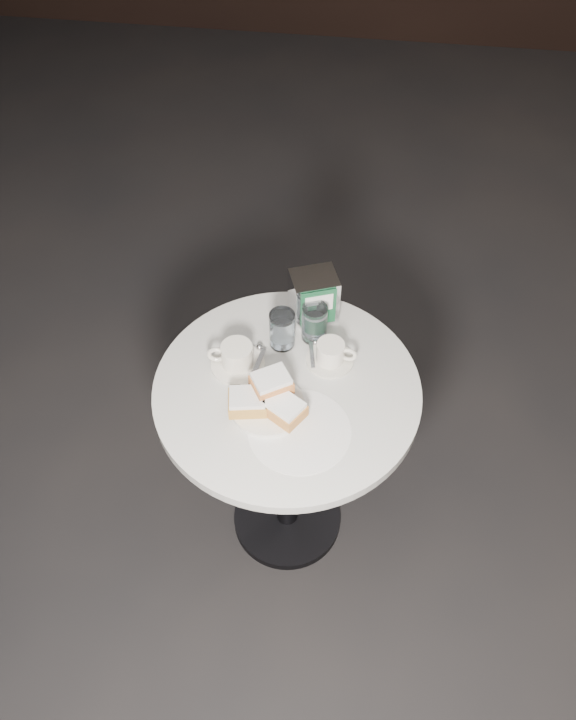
# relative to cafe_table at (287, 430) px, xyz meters

# --- Properties ---
(ground) EXTENTS (7.00, 7.00, 0.00)m
(ground) POSITION_rel_cafe_table_xyz_m (0.00, 0.00, -0.55)
(ground) COLOR black
(ground) RESTS_ON ground
(cafe_table) EXTENTS (0.70, 0.70, 0.74)m
(cafe_table) POSITION_rel_cafe_table_xyz_m (0.00, 0.00, 0.00)
(cafe_table) COLOR black
(cafe_table) RESTS_ON ground
(sugar_spill) EXTENTS (0.30, 0.30, 0.00)m
(sugar_spill) POSITION_rel_cafe_table_xyz_m (0.05, -0.13, 0.20)
(sugar_spill) COLOR white
(sugar_spill) RESTS_ON cafe_table
(beignet_plate) EXTENTS (0.21, 0.21, 0.09)m
(beignet_plate) POSITION_rel_cafe_table_xyz_m (-0.04, -0.08, 0.23)
(beignet_plate) COLOR silver
(beignet_plate) RESTS_ON cafe_table
(coffee_cup_left) EXTENTS (0.16, 0.16, 0.07)m
(coffee_cup_left) POSITION_rel_cafe_table_xyz_m (-0.14, 0.05, 0.23)
(coffee_cup_left) COLOR silver
(coffee_cup_left) RESTS_ON cafe_table
(coffee_cup_right) EXTENTS (0.14, 0.14, 0.07)m
(coffee_cup_right) POSITION_rel_cafe_table_xyz_m (0.10, 0.10, 0.23)
(coffee_cup_right) COLOR beige
(coffee_cup_right) RESTS_ON cafe_table
(water_glass_left) EXTENTS (0.08, 0.08, 0.11)m
(water_glass_left) POSITION_rel_cafe_table_xyz_m (-0.03, 0.15, 0.25)
(water_glass_left) COLOR white
(water_glass_left) RESTS_ON cafe_table
(water_glass_right) EXTENTS (0.09, 0.09, 0.11)m
(water_glass_right) POSITION_rel_cafe_table_xyz_m (0.05, 0.18, 0.25)
(water_glass_right) COLOR white
(water_glass_right) RESTS_ON cafe_table
(napkin_dispenser) EXTENTS (0.15, 0.14, 0.14)m
(napkin_dispenser) POSITION_rel_cafe_table_xyz_m (0.04, 0.27, 0.27)
(napkin_dispenser) COLOR white
(napkin_dispenser) RESTS_ON cafe_table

